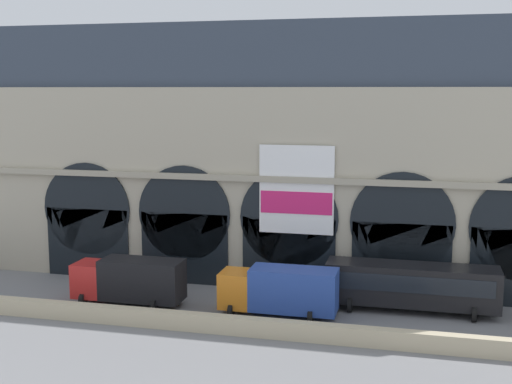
% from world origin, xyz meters
% --- Properties ---
extents(ground_plane, '(200.00, 200.00, 0.00)m').
position_xyz_m(ground_plane, '(0.00, 0.00, 0.00)').
color(ground_plane, slate).
extents(quay_parapet_wall, '(90.00, 0.70, 1.08)m').
position_xyz_m(quay_parapet_wall, '(0.00, -4.34, 0.54)').
color(quay_parapet_wall, '#BCAD8C').
rests_on(quay_parapet_wall, ground).
extents(station_building, '(48.65, 6.20, 19.10)m').
position_xyz_m(station_building, '(0.03, 7.90, 9.28)').
color(station_building, '#B2A891').
rests_on(station_building, ground).
extents(box_truck_midwest, '(7.50, 2.91, 3.12)m').
position_xyz_m(box_truck_midwest, '(-9.73, -0.62, 1.70)').
color(box_truck_midwest, red).
rests_on(box_truck_midwest, ground).
extents(box_truck_center, '(7.50, 2.91, 3.12)m').
position_xyz_m(box_truck_center, '(0.51, -0.45, 1.70)').
color(box_truck_center, orange).
rests_on(box_truck_center, ground).
extents(bus_mideast, '(11.00, 3.25, 3.10)m').
position_xyz_m(bus_mideast, '(8.64, 2.40, 1.78)').
color(bus_mideast, black).
rests_on(bus_mideast, ground).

